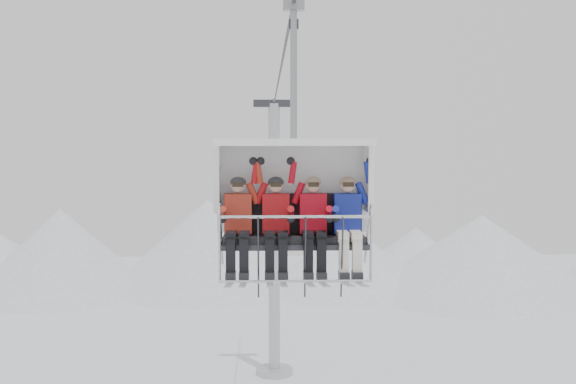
{
  "coord_description": "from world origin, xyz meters",
  "views": [
    {
      "loc": [
        -0.4,
        -12.96,
        11.28
      ],
      "look_at": [
        0.0,
        0.0,
        10.44
      ],
      "focal_mm": 45.0,
      "sensor_mm": 36.0,
      "label": 1
    }
  ],
  "objects_px": {
    "lift_tower_right": "(274,258)",
    "skier_far_left": "(238,223)",
    "skier_center_left": "(276,223)",
    "skier_far_right": "(348,223)",
    "chairlift_carrier": "(293,189)",
    "skier_center_right": "(313,223)"
  },
  "relations": [
    {
      "from": "lift_tower_right",
      "to": "skier_far_left",
      "type": "xyz_separation_m",
      "value": [
        -0.79,
        -24.82,
        4.41
      ]
    },
    {
      "from": "lift_tower_right",
      "to": "skier_center_left",
      "type": "distance_m",
      "value": 25.21
    },
    {
      "from": "lift_tower_right",
      "to": "skier_far_right",
      "type": "height_order",
      "value": "lift_tower_right"
    },
    {
      "from": "lift_tower_right",
      "to": "chairlift_carrier",
      "type": "height_order",
      "value": "lift_tower_right"
    },
    {
      "from": "lift_tower_right",
      "to": "skier_center_left",
      "type": "xyz_separation_m",
      "value": [
        -0.26,
        -24.82,
        4.41
      ]
    },
    {
      "from": "skier_center_left",
      "to": "skier_center_right",
      "type": "relative_size",
      "value": 1.0
    },
    {
      "from": "lift_tower_right",
      "to": "skier_far_right",
      "type": "xyz_separation_m",
      "value": [
        0.77,
        -24.82,
        4.41
      ]
    },
    {
      "from": "lift_tower_right",
      "to": "skier_far_left",
      "type": "bearing_deg",
      "value": -91.83
    },
    {
      "from": "skier_center_left",
      "to": "skier_far_left",
      "type": "bearing_deg",
      "value": 180.0
    },
    {
      "from": "skier_center_right",
      "to": "skier_far_right",
      "type": "height_order",
      "value": "same"
    },
    {
      "from": "lift_tower_right",
      "to": "skier_center_right",
      "type": "height_order",
      "value": "lift_tower_right"
    },
    {
      "from": "chairlift_carrier",
      "to": "skier_far_right",
      "type": "xyz_separation_m",
      "value": [
        0.77,
        -0.3,
        -0.46
      ]
    },
    {
      "from": "skier_center_left",
      "to": "skier_far_right",
      "type": "xyz_separation_m",
      "value": [
        1.02,
        0.0,
        0.0
      ]
    },
    {
      "from": "skier_center_left",
      "to": "skier_center_right",
      "type": "distance_m",
      "value": 0.53
    },
    {
      "from": "skier_center_left",
      "to": "skier_far_right",
      "type": "height_order",
      "value": "same"
    },
    {
      "from": "lift_tower_right",
      "to": "skier_far_left",
      "type": "distance_m",
      "value": 25.22
    },
    {
      "from": "lift_tower_right",
      "to": "skier_far_right",
      "type": "bearing_deg",
      "value": -88.23
    },
    {
      "from": "skier_far_left",
      "to": "skier_far_right",
      "type": "height_order",
      "value": "same"
    },
    {
      "from": "lift_tower_right",
      "to": "skier_center_left",
      "type": "height_order",
      "value": "lift_tower_right"
    },
    {
      "from": "skier_far_right",
      "to": "chairlift_carrier",
      "type": "bearing_deg",
      "value": 158.32
    },
    {
      "from": "skier_center_left",
      "to": "skier_far_right",
      "type": "bearing_deg",
      "value": 0.0
    },
    {
      "from": "chairlift_carrier",
      "to": "skier_center_right",
      "type": "xyz_separation_m",
      "value": [
        0.27,
        -0.3,
        -0.46
      ]
    }
  ]
}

